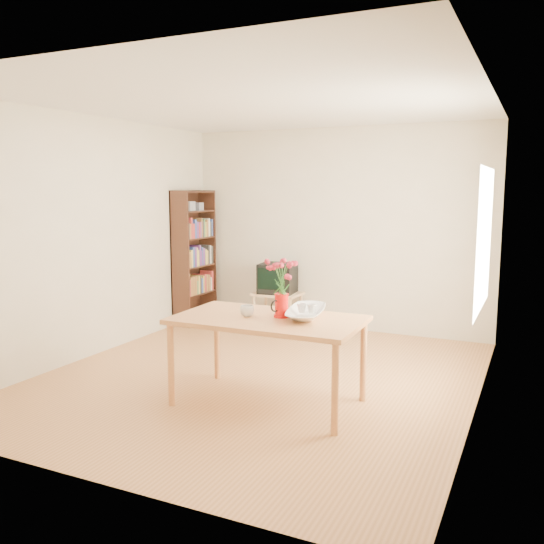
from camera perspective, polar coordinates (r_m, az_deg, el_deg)
The scene contains 11 objects.
room at distance 5.42m, azimuth -1.05°, elevation 2.73°, with size 4.50×4.50×4.50m.
table at distance 4.87m, azimuth -0.39°, elevation -5.35°, with size 1.58×0.91×0.75m.
tv_stand at distance 7.62m, azimuth 0.55°, elevation -2.61°, with size 0.60×0.45×0.46m.
bookshelf at distance 7.90m, azimuth -7.70°, elevation 1.04°, with size 0.28×0.70×1.80m.
pitcher at distance 4.85m, azimuth 0.96°, elevation -3.42°, with size 0.13×0.20×0.20m.
flowers at distance 4.80m, azimuth 0.96°, elevation -0.37°, with size 0.23×0.23×0.32m, color #D2314A, non-canonical shape.
mug at distance 4.89m, azimuth -2.49°, elevation -3.87°, with size 0.12×0.12×0.09m, color white.
bowl at distance 4.85m, azimuth 3.41°, elevation -2.01°, with size 0.45×0.45×0.42m, color white.
teacup_a at distance 4.87m, azimuth 2.97°, elevation -2.48°, with size 0.07×0.07×0.06m, color white.
teacup_b at distance 4.86m, azimuth 3.99°, elevation -2.51°, with size 0.07×0.07×0.07m, color white.
television at distance 7.59m, azimuth 0.60°, elevation -0.56°, with size 0.49×0.47×0.39m.
Camera 1 is at (2.40, -4.84, 1.83)m, focal length 38.00 mm.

